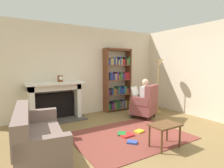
# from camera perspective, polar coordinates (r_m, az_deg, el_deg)

# --- Properties ---
(ground) EXTENTS (14.00, 14.00, 0.00)m
(ground) POSITION_cam_1_polar(r_m,az_deg,el_deg) (3.95, 8.31, -17.06)
(ground) COLOR olive
(back_wall) EXTENTS (5.60, 0.10, 2.70)m
(back_wall) POSITION_cam_1_polar(r_m,az_deg,el_deg) (5.82, -7.87, 4.10)
(back_wall) COLOR beige
(back_wall) RESTS_ON ground
(side_wall_right) EXTENTS (0.10, 5.20, 2.70)m
(side_wall_right) POSITION_cam_1_polar(r_m,az_deg,el_deg) (6.42, 19.54, 3.99)
(side_wall_right) COLOR beige
(side_wall_right) RESTS_ON ground
(area_rug) EXTENTS (2.40, 1.80, 0.01)m
(area_rug) POSITION_cam_1_polar(r_m,az_deg,el_deg) (4.17, 5.56, -15.68)
(area_rug) COLOR brown
(area_rug) RESTS_ON ground
(fireplace) EXTENTS (1.55, 0.64, 1.08)m
(fireplace) POSITION_cam_1_polar(r_m,az_deg,el_deg) (5.32, -17.20, -4.75)
(fireplace) COLOR #4C4742
(fireplace) RESTS_ON ground
(mantel_clock) EXTENTS (0.14, 0.14, 0.17)m
(mantel_clock) POSITION_cam_1_polar(r_m,az_deg,el_deg) (5.18, -15.77, 1.61)
(mantel_clock) COLOR brown
(mantel_clock) RESTS_ON fireplace
(bookshelf) EXTENTS (0.94, 0.32, 2.06)m
(bookshelf) POSITION_cam_1_polar(r_m,az_deg,el_deg) (6.15, 1.78, 0.90)
(bookshelf) COLOR brown
(bookshelf) RESTS_ON ground
(armchair_reading) EXTENTS (0.84, 0.83, 0.97)m
(armchair_reading) POSITION_cam_1_polar(r_m,az_deg,el_deg) (5.40, 10.39, -6.00)
(armchair_reading) COLOR #331E14
(armchair_reading) RESTS_ON ground
(seated_reader) EXTENTS (0.51, 0.60, 1.14)m
(seated_reader) POSITION_cam_1_polar(r_m,az_deg,el_deg) (5.41, 9.28, -3.84)
(seated_reader) COLOR silver
(seated_reader) RESTS_ON ground
(sofa_floral) EXTENTS (0.93, 1.78, 0.85)m
(sofa_floral) POSITION_cam_1_polar(r_m,az_deg,el_deg) (3.38, -22.22, -15.70)
(sofa_floral) COLOR #7A635C
(sofa_floral) RESTS_ON ground
(side_table) EXTENTS (0.56, 0.39, 0.45)m
(side_table) POSITION_cam_1_polar(r_m,az_deg,el_deg) (3.65, 16.07, -12.91)
(side_table) COLOR brown
(side_table) RESTS_ON ground
(scattered_books) EXTENTS (0.74, 0.74, 0.04)m
(scattered_books) POSITION_cam_1_polar(r_m,az_deg,el_deg) (4.14, 5.45, -15.48)
(scattered_books) COLOR red
(scattered_books) RESTS_ON area_rug
(floor_lamp) EXTENTS (0.32, 0.32, 1.70)m
(floor_lamp) POSITION_cam_1_polar(r_m,az_deg,el_deg) (6.04, 14.20, 4.95)
(floor_lamp) COLOR #B7933F
(floor_lamp) RESTS_ON ground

